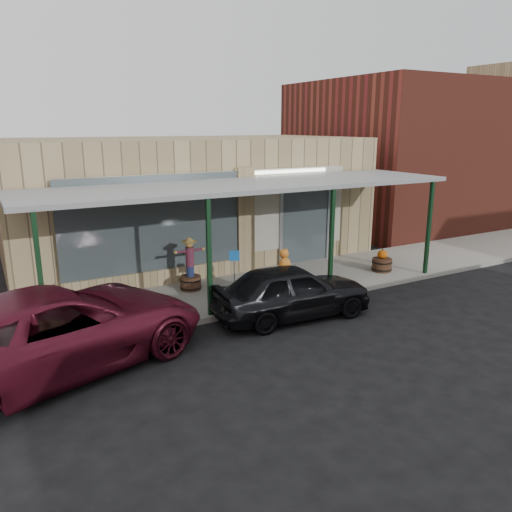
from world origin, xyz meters
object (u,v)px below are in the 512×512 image
barrel_pumpkin (382,263)px  parked_sedan (292,291)px  handicap_sign (234,268)px  car_maroon (59,329)px  barrel_scarecrow (190,272)px

barrel_pumpkin → parked_sedan: parked_sedan is taller
barrel_pumpkin → handicap_sign: (-5.25, -0.11, 0.60)m
barrel_pumpkin → parked_sedan: (-4.41, -1.58, 0.27)m
handicap_sign → parked_sedan: parked_sedan is taller
parked_sedan → car_maroon: 5.41m
parked_sedan → car_maroon: car_maroon is taller
barrel_scarecrow → barrel_pumpkin: barrel_scarecrow is taller
parked_sedan → barrel_scarecrow: bearing=33.0°
parked_sedan → car_maroon: bearing=94.7°
barrel_scarecrow → barrel_pumpkin: bearing=-19.2°
handicap_sign → parked_sedan: size_ratio=0.33×
barrel_pumpkin → handicap_sign: bearing=-178.8°
barrel_pumpkin → car_maroon: 9.97m
parked_sedan → car_maroon: (-5.41, -0.09, 0.14)m
barrel_pumpkin → handicap_sign: size_ratio=0.57×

